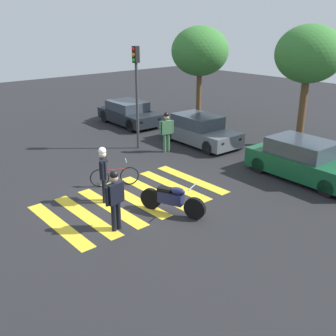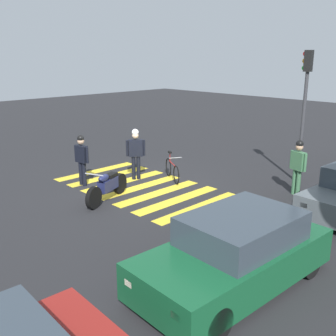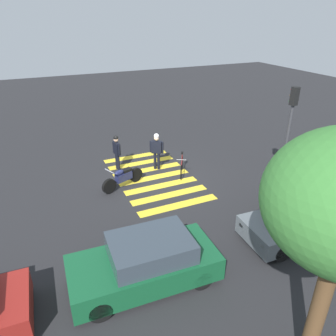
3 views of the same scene
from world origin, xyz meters
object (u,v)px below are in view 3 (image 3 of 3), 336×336
at_px(car_grey_coupe, 302,220).
at_px(police_motorcycle, 123,178).
at_px(pedestrian_bystander, 267,183).
at_px(leaning_bicycle, 182,167).
at_px(car_green_compact, 146,262).
at_px(officer_by_motorcycle, 117,150).
at_px(officer_on_foot, 157,149).
at_px(traffic_light_pole, 289,126).

bearing_deg(car_grey_coupe, police_motorcycle, -51.64).
relative_size(police_motorcycle, pedestrian_bystander, 1.13).
xyz_separation_m(leaning_bicycle, car_green_compact, (4.02, 5.81, 0.31)).
distance_m(police_motorcycle, leaning_bicycle, 2.99).
distance_m(leaning_bicycle, officer_by_motorcycle, 3.28).
bearing_deg(officer_on_foot, pedestrian_bystander, 118.07).
bearing_deg(police_motorcycle, car_grey_coupe, 128.36).
bearing_deg(car_grey_coupe, officer_by_motorcycle, -60.54).
distance_m(pedestrian_bystander, car_green_compact, 6.06).
xyz_separation_m(officer_by_motorcycle, car_green_compact, (1.32, 7.55, -0.36)).
height_order(car_grey_coupe, car_green_compact, car_green_compact).
xyz_separation_m(car_green_compact, traffic_light_pole, (-7.07, -2.46, 2.37)).
relative_size(car_grey_coupe, traffic_light_pole, 0.91).
relative_size(pedestrian_bystander, traffic_light_pole, 0.40).
relative_size(officer_on_foot, car_grey_coupe, 0.45).
relative_size(pedestrian_bystander, car_green_compact, 0.43).
xyz_separation_m(leaning_bicycle, traffic_light_pole, (-3.05, 3.35, 2.68)).
height_order(leaning_bicycle, car_green_compact, car_green_compact).
bearing_deg(officer_on_foot, police_motorcycle, 27.81).
height_order(officer_on_foot, car_green_compact, officer_on_foot).
distance_m(car_grey_coupe, traffic_light_pole, 3.84).
distance_m(officer_by_motorcycle, car_grey_coupe, 8.91).
relative_size(leaning_bicycle, officer_by_motorcycle, 0.86).
distance_m(leaning_bicycle, car_green_compact, 7.07).
relative_size(police_motorcycle, officer_by_motorcycle, 1.15).
bearing_deg(police_motorcycle, officer_by_motorcycle, -98.71).
bearing_deg(police_motorcycle, leaning_bicycle, -177.71).
bearing_deg(traffic_light_pole, pedestrian_bystander, 26.30).
bearing_deg(officer_by_motorcycle, traffic_light_pole, 138.49).
distance_m(officer_on_foot, officer_by_motorcycle, 1.95).
xyz_separation_m(car_grey_coupe, car_green_compact, (5.70, -0.20, 0.03)).
bearing_deg(car_green_compact, traffic_light_pole, -160.80).
relative_size(police_motorcycle, traffic_light_pole, 0.45).
relative_size(officer_by_motorcycle, car_grey_coupe, 0.43).
height_order(officer_by_motorcycle, pedestrian_bystander, pedestrian_bystander).
xyz_separation_m(police_motorcycle, car_green_compact, (1.04, 5.69, 0.22)).
bearing_deg(leaning_bicycle, pedestrian_bystander, 113.70).
relative_size(officer_by_motorcycle, pedestrian_bystander, 0.98).
bearing_deg(traffic_light_pole, officer_by_motorcycle, -41.51).
bearing_deg(officer_on_foot, car_grey_coupe, 110.25).
height_order(officer_by_motorcycle, car_grey_coupe, officer_by_motorcycle).
xyz_separation_m(car_grey_coupe, traffic_light_pole, (-1.37, -2.67, 2.40)).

